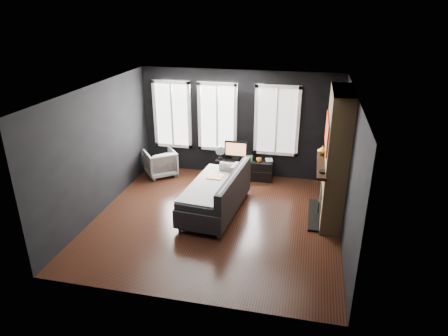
% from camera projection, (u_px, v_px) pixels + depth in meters
% --- Properties ---
extents(floor, '(5.00, 5.00, 0.00)m').
position_uv_depth(floor, '(216.00, 219.00, 8.32)').
color(floor, black).
rests_on(floor, ground).
extents(ceiling, '(5.00, 5.00, 0.00)m').
position_uv_depth(ceiling, '(215.00, 90.00, 7.28)').
color(ceiling, white).
rests_on(ceiling, ground).
extents(wall_back, '(5.00, 0.02, 2.70)m').
position_uv_depth(wall_back, '(239.00, 124.00, 10.06)').
color(wall_back, black).
rests_on(wall_back, ground).
extents(wall_left, '(0.02, 5.00, 2.70)m').
position_uv_depth(wall_left, '(99.00, 150.00, 8.30)').
color(wall_left, black).
rests_on(wall_left, ground).
extents(wall_right, '(0.02, 5.00, 2.70)m').
position_uv_depth(wall_right, '(348.00, 170.00, 7.30)').
color(wall_right, black).
rests_on(wall_right, ground).
extents(windows, '(4.00, 0.16, 1.76)m').
position_uv_depth(windows, '(221.00, 82.00, 9.71)').
color(windows, white).
rests_on(windows, wall_back).
extents(fireplace, '(0.70, 1.62, 2.70)m').
position_uv_depth(fireplace, '(336.00, 158.00, 7.88)').
color(fireplace, '#93724C').
rests_on(fireplace, floor).
extents(sofa, '(1.30, 2.29, 0.94)m').
position_uv_depth(sofa, '(215.00, 191.00, 8.47)').
color(sofa, '#27262A').
rests_on(sofa, floor).
extents(stripe_pillow, '(0.15, 0.39, 0.38)m').
position_uv_depth(stripe_pillow, '(235.00, 173.00, 8.88)').
color(stripe_pillow, gray).
rests_on(stripe_pillow, sofa).
extents(armchair, '(0.99, 0.98, 0.75)m').
position_uv_depth(armchair, '(161.00, 162.00, 10.32)').
color(armchair, silver).
rests_on(armchair, floor).
extents(media_console, '(1.46, 0.51, 0.49)m').
position_uv_depth(media_console, '(244.00, 169.00, 10.21)').
color(media_console, black).
rests_on(media_console, floor).
extents(monitor, '(0.60, 0.14, 0.53)m').
position_uv_depth(monitor, '(236.00, 149.00, 10.08)').
color(monitor, black).
rests_on(monitor, media_console).
extents(desk_fan, '(0.30, 0.30, 0.33)m').
position_uv_depth(desk_fan, '(220.00, 152.00, 10.15)').
color(desk_fan, gray).
rests_on(desk_fan, media_console).
extents(mug, '(0.16, 0.14, 0.13)m').
position_uv_depth(mug, '(259.00, 159.00, 9.96)').
color(mug, orange).
rests_on(mug, media_console).
extents(book, '(0.18, 0.06, 0.24)m').
position_uv_depth(book, '(266.00, 156.00, 10.04)').
color(book, tan).
rests_on(book, media_console).
extents(storage_box, '(0.22, 0.14, 0.11)m').
position_uv_depth(storage_box, '(248.00, 158.00, 10.06)').
color(storage_box, '#317340').
rests_on(storage_box, media_console).
extents(mantel_vase, '(0.20, 0.20, 0.19)m').
position_uv_depth(mantel_vase, '(323.00, 150.00, 8.35)').
color(mantel_vase, orange).
rests_on(mantel_vase, fireplace).
extents(mantel_clock, '(0.14, 0.14, 0.04)m').
position_uv_depth(mantel_clock, '(323.00, 172.00, 7.48)').
color(mantel_clock, black).
rests_on(mantel_clock, fireplace).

